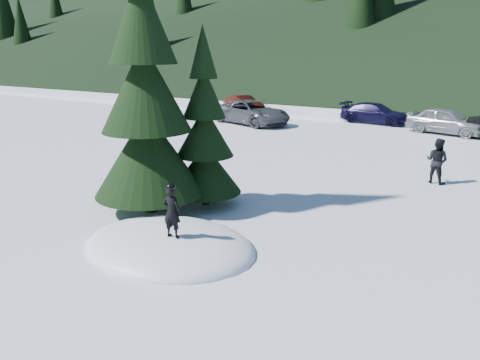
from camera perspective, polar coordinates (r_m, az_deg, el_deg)
The scene contains 11 objects.
ground at distance 11.67m, azimuth -8.63°, elevation -8.15°, with size 200.00×200.00×0.00m, color white.
snow_mound at distance 11.67m, azimuth -8.63°, elevation -8.15°, with size 4.48×3.52×0.96m, color white.
spruce_tall at distance 13.56m, azimuth -11.44°, elevation 9.63°, with size 3.20×3.20×8.60m.
spruce_short at distance 14.17m, azimuth -4.32°, elevation 5.17°, with size 2.20×2.20×5.37m.
child_skier at distance 10.83m, azimuth -8.32°, elevation -3.86°, with size 0.44×0.29×1.21m, color black.
adult_0 at distance 18.15m, azimuth 22.87°, elevation 2.17°, with size 0.80×0.62×1.64m, color black.
car_0 at distance 37.32m, azimuth -10.45°, elevation 9.29°, with size 1.60×3.97×1.35m, color black.
car_1 at distance 35.96m, azimuth 0.42°, elevation 9.24°, with size 1.33×3.82×1.26m, color #361009.
car_2 at distance 30.29m, azimuth 1.46°, elevation 8.25°, with size 2.50×5.43×1.51m, color #4A4D52.
car_3 at distance 31.82m, azimuth 16.17°, elevation 7.82°, with size 1.83×4.49×1.30m, color black.
car_4 at distance 29.13m, azimuth 23.90°, elevation 6.61°, with size 1.76×4.38×1.49m, color gray.
Camera 1 is at (7.03, -8.04, 4.69)m, focal length 35.00 mm.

